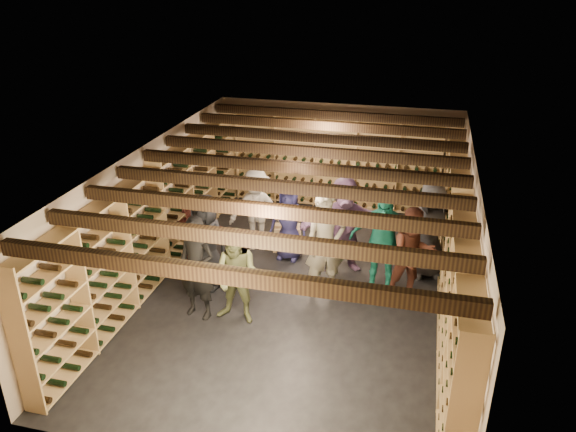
# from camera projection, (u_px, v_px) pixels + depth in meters

# --- Properties ---
(ground) EXTENTS (8.00, 8.00, 0.00)m
(ground) POSITION_uv_depth(u_px,v_px,m) (297.00, 288.00, 9.95)
(ground) COLOR black
(ground) RESTS_ON ground
(walls) EXTENTS (5.52, 8.02, 2.40)m
(walls) POSITION_uv_depth(u_px,v_px,m) (298.00, 227.00, 9.45)
(walls) COLOR #B9A690
(walls) RESTS_ON ground
(ceiling) EXTENTS (5.50, 8.00, 0.01)m
(ceiling) POSITION_uv_depth(u_px,v_px,m) (298.00, 159.00, 8.96)
(ceiling) COLOR beige
(ceiling) RESTS_ON walls
(ceiling_joists) EXTENTS (5.40, 7.12, 0.18)m
(ceiling_joists) POSITION_uv_depth(u_px,v_px,m) (298.00, 168.00, 9.02)
(ceiling_joists) COLOR black
(ceiling_joists) RESTS_ON ground
(wine_rack_left) EXTENTS (0.32, 7.50, 2.15)m
(wine_rack_left) POSITION_uv_depth(u_px,v_px,m) (159.00, 218.00, 10.07)
(wine_rack_left) COLOR tan
(wine_rack_left) RESTS_ON ground
(wine_rack_right) EXTENTS (0.32, 7.50, 2.15)m
(wine_rack_right) POSITION_uv_depth(u_px,v_px,m) (455.00, 251.00, 8.94)
(wine_rack_right) COLOR tan
(wine_rack_right) RESTS_ON ground
(wine_rack_back) EXTENTS (4.70, 0.30, 2.15)m
(wine_rack_back) POSITION_uv_depth(u_px,v_px,m) (335.00, 162.00, 12.89)
(wine_rack_back) COLOR tan
(wine_rack_back) RESTS_ON ground
(crate_stack_left) EXTENTS (0.57, 0.46, 0.51)m
(crate_stack_left) POSITION_uv_depth(u_px,v_px,m) (342.00, 218.00, 12.08)
(crate_stack_left) COLOR tan
(crate_stack_left) RESTS_ON ground
(crate_stack_right) EXTENTS (0.55, 0.42, 0.51)m
(crate_stack_right) POSITION_uv_depth(u_px,v_px,m) (287.00, 238.00, 11.20)
(crate_stack_right) COLOR tan
(crate_stack_right) RESTS_ON ground
(crate_loose) EXTENTS (0.56, 0.43, 0.17)m
(crate_loose) POSITION_uv_depth(u_px,v_px,m) (335.00, 221.00, 12.34)
(crate_loose) COLOR tan
(crate_loose) RESTS_ON ground
(person_0) EXTENTS (0.93, 0.69, 1.73)m
(person_0) POSITION_uv_depth(u_px,v_px,m) (206.00, 242.00, 9.70)
(person_0) COLOR black
(person_0) RESTS_ON ground
(person_1) EXTENTS (0.70, 0.52, 1.74)m
(person_1) POSITION_uv_depth(u_px,v_px,m) (197.00, 268.00, 8.85)
(person_1) COLOR black
(person_1) RESTS_ON ground
(person_2) EXTENTS (0.83, 0.67, 1.60)m
(person_2) POSITION_uv_depth(u_px,v_px,m) (238.00, 277.00, 8.74)
(person_2) COLOR #5F663D
(person_2) RESTS_ON ground
(person_4) EXTENTS (1.16, 0.60, 1.90)m
(person_4) POSITION_uv_depth(u_px,v_px,m) (381.00, 242.00, 9.50)
(person_4) COLOR #197762
(person_4) RESTS_ON ground
(person_5) EXTENTS (1.47, 0.64, 1.53)m
(person_5) POSITION_uv_depth(u_px,v_px,m) (195.00, 235.00, 10.18)
(person_5) COLOR brown
(person_5) RESTS_ON ground
(person_6) EXTENTS (0.78, 0.54, 1.52)m
(person_6) POSITION_uv_depth(u_px,v_px,m) (289.00, 222.00, 10.69)
(person_6) COLOR #21204C
(person_6) RESTS_ON ground
(person_7) EXTENTS (0.81, 0.69, 1.88)m
(person_7) POSITION_uv_depth(u_px,v_px,m) (325.00, 244.00, 9.44)
(person_7) COLOR gray
(person_7) RESTS_ON ground
(person_8) EXTENTS (0.99, 0.89, 1.68)m
(person_8) POSITION_uv_depth(u_px,v_px,m) (413.00, 255.00, 9.31)
(person_8) COLOR #4C251A
(person_8) RESTS_ON ground
(person_9) EXTENTS (1.18, 0.82, 1.67)m
(person_9) POSITION_uv_depth(u_px,v_px,m) (256.00, 210.00, 11.00)
(person_9) COLOR #A7A29A
(person_9) RESTS_ON ground
(person_11) EXTENTS (1.77, 1.14, 1.82)m
(person_11) POSITION_uv_depth(u_px,v_px,m) (344.00, 224.00, 10.23)
(person_11) COLOR slate
(person_11) RESTS_ON ground
(person_12) EXTENTS (1.02, 0.83, 1.81)m
(person_12) POSITION_uv_depth(u_px,v_px,m) (430.00, 230.00, 10.04)
(person_12) COLOR #2F2F34
(person_12) RESTS_ON ground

